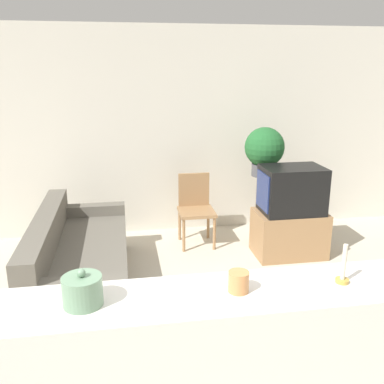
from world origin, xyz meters
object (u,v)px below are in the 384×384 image
object	(u,v)px
potted_plant	(264,149)
television	(291,190)
wooden_chair	(195,206)
decorative_bowl	(83,291)
couch	(79,263)

from	to	relation	value
potted_plant	television	bearing A→B (deg)	-67.05
wooden_chair	decorative_bowl	world-z (taller)	decorative_bowl
couch	potted_plant	size ratio (longest dim) A/B	3.41
television	decorative_bowl	bearing A→B (deg)	-128.77
couch	potted_plant	xyz separation A→B (m)	(2.20, 0.91, 0.92)
television	potted_plant	size ratio (longest dim) A/B	1.17
wooden_chair	decorative_bowl	xyz separation A→B (m)	(-1.10, -3.21, 0.67)
couch	decorative_bowl	distance (m)	2.38
couch	decorative_bowl	world-z (taller)	decorative_bowl
decorative_bowl	television	bearing A→B (deg)	51.23
couch	potted_plant	bearing A→B (deg)	22.54
couch	decorative_bowl	size ratio (longest dim) A/B	10.94
potted_plant	wooden_chair	bearing A→B (deg)	173.36
television	couch	bearing A→B (deg)	-169.14
couch	wooden_chair	bearing A→B (deg)	36.63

